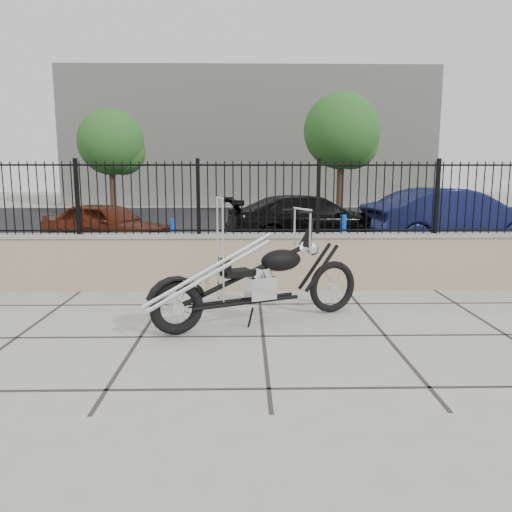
{
  "coord_description": "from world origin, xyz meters",
  "views": [
    {
      "loc": [
        -0.2,
        -5.85,
        1.99
      ],
      "look_at": [
        -0.07,
        0.85,
        0.86
      ],
      "focal_mm": 35.0,
      "sensor_mm": 36.0,
      "label": 1
    }
  ],
  "objects_px": {
    "chopper_motorcycle": "(256,260)",
    "car_blue": "(453,217)",
    "car_black": "(311,220)",
    "car_red": "(108,226)"
  },
  "relations": [
    {
      "from": "chopper_motorcycle",
      "to": "car_red",
      "type": "distance_m",
      "value": 7.58
    },
    {
      "from": "car_red",
      "to": "car_black",
      "type": "height_order",
      "value": "car_black"
    },
    {
      "from": "car_blue",
      "to": "car_black",
      "type": "bearing_deg",
      "value": 77.46
    },
    {
      "from": "car_blue",
      "to": "car_red",
      "type": "bearing_deg",
      "value": 83.28
    },
    {
      "from": "car_red",
      "to": "car_blue",
      "type": "height_order",
      "value": "car_blue"
    },
    {
      "from": "car_red",
      "to": "car_blue",
      "type": "distance_m",
      "value": 9.18
    },
    {
      "from": "chopper_motorcycle",
      "to": "car_black",
      "type": "bearing_deg",
      "value": 52.56
    },
    {
      "from": "chopper_motorcycle",
      "to": "car_blue",
      "type": "height_order",
      "value": "chopper_motorcycle"
    },
    {
      "from": "car_red",
      "to": "car_black",
      "type": "relative_size",
      "value": 0.76
    },
    {
      "from": "chopper_motorcycle",
      "to": "car_blue",
      "type": "bearing_deg",
      "value": 27.25
    }
  ]
}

